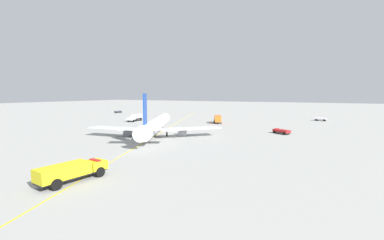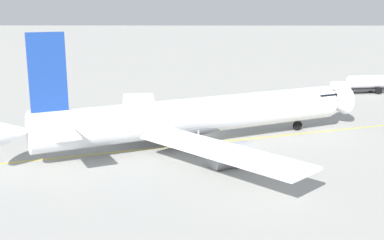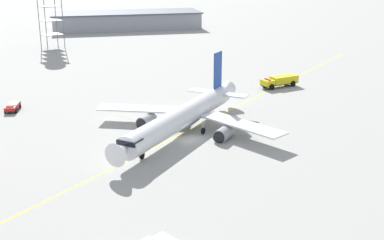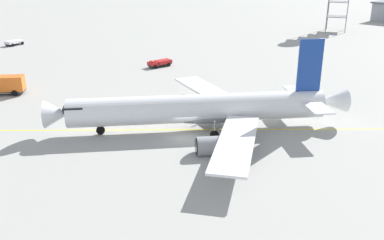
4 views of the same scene
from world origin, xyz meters
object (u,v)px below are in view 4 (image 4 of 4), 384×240
at_px(airliner_main, 202,110).
at_px(pushback_tug_truck, 14,42).
at_px(ops_pickup_truck, 160,63).
at_px(catering_truck_truck, 3,85).

height_order(airliner_main, pushback_tug_truck, airliner_main).
distance_m(airliner_main, ops_pickup_truck, 36.01).
bearing_deg(airliner_main, catering_truck_truck, -32.61).
relative_size(catering_truck_truck, ops_pickup_truck, 1.49).
xyz_separation_m(catering_truck_truck, ops_pickup_truck, (16.37, 26.58, -0.85)).
height_order(pushback_tug_truck, catering_truck_truck, catering_truck_truck).
bearing_deg(pushback_tug_truck, airliner_main, -112.77).
xyz_separation_m(airliner_main, catering_truck_truck, (-35.75, 3.70, -1.13)).
xyz_separation_m(pushback_tug_truck, ops_pickup_truck, (45.18, -8.61, 0.01)).
height_order(airliner_main, catering_truck_truck, airliner_main).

